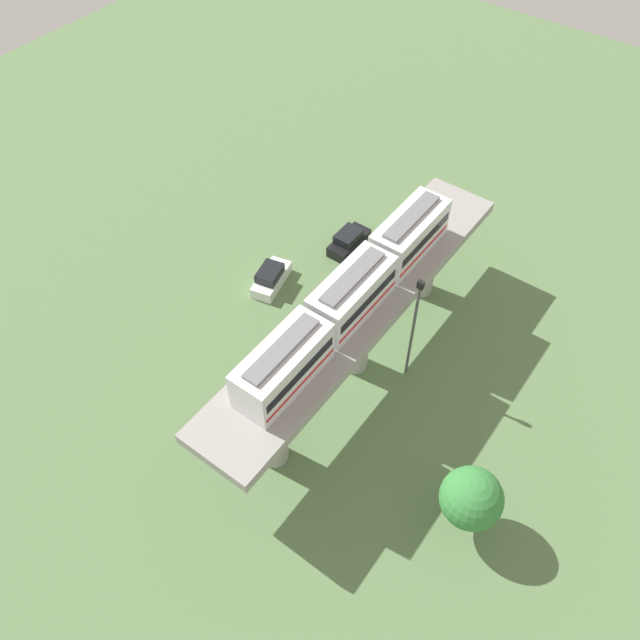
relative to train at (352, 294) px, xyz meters
The scene contains 7 objects.
ground_plane 8.56m from the train, 90.00° to the right, with size 120.00×120.00×0.00m, color #5B7A4C.
viaduct 3.31m from the train, 90.00° to the right, with size 5.20×28.85×6.98m.
train is the anchor object (origin of this frame).
parked_car_black 15.37m from the train, 55.42° to the right, with size 1.81×4.21×1.76m.
parked_car_white 13.24m from the train, 19.39° to the right, with size 2.75×4.51×1.76m.
tree_near_viaduct 14.18m from the train, 156.97° to the left, with size 3.74×3.74×5.47m.
signal_post 5.35m from the train, 142.49° to the right, with size 0.44×0.28×9.58m.
Camera 1 is at (-14.82, 24.26, 38.68)m, focal length 36.27 mm.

